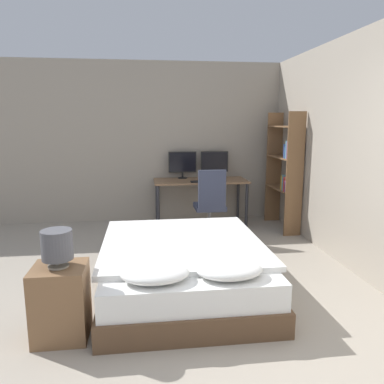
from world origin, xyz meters
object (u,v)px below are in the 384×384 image
(nightstand, at_px, (61,302))
(bookshelf, at_px, (286,167))
(bed, at_px, (183,267))
(monitor_right, at_px, (214,163))
(keyboard, at_px, (203,182))
(desk, at_px, (201,185))
(computer_mouse, at_px, (220,181))
(office_chair, at_px, (210,211))
(bedside_lamp, at_px, (57,245))
(monitor_left, at_px, (182,163))

(nightstand, bearing_deg, bookshelf, 43.18)
(bed, xyz_separation_m, bookshelf, (1.84, 2.02, 0.76))
(monitor_right, distance_m, keyboard, 0.59)
(desk, bearing_deg, bookshelf, -21.79)
(computer_mouse, height_order, office_chair, office_chair)
(keyboard, xyz_separation_m, office_chair, (0.02, -0.58, -0.35))
(bedside_lamp, bearing_deg, monitor_right, 61.28)
(bookshelf, bearing_deg, office_chair, -166.68)
(bedside_lamp, distance_m, desk, 3.60)
(bedside_lamp, bearing_deg, desk, 63.39)
(nightstand, bearing_deg, monitor_left, 68.83)
(nightstand, relative_size, bedside_lamp, 2.01)
(keyboard, height_order, bookshelf, bookshelf)
(bedside_lamp, distance_m, monitor_right, 3.94)
(monitor_left, bearing_deg, monitor_right, 0.00)
(monitor_left, distance_m, computer_mouse, 0.76)
(monitor_left, height_order, bookshelf, bookshelf)
(nightstand, xyz_separation_m, bedside_lamp, (0.00, 0.00, 0.47))
(bed, height_order, bedside_lamp, bedside_lamp)
(bed, xyz_separation_m, bedside_lamp, (-1.05, -0.69, 0.51))
(nightstand, xyz_separation_m, monitor_left, (1.34, 3.45, 0.71))
(monitor_right, bearing_deg, bed, -106.93)
(bed, bearing_deg, bedside_lamp, -146.63)
(bedside_lamp, relative_size, bookshelf, 0.16)
(bed, relative_size, monitor_right, 4.23)
(keyboard, height_order, computer_mouse, computer_mouse)
(nightstand, height_order, bedside_lamp, bedside_lamp)
(nightstand, xyz_separation_m, office_chair, (1.63, 2.41, 0.12))
(keyboard, bearing_deg, bookshelf, -12.56)
(monitor_left, bearing_deg, bookshelf, -25.46)
(nightstand, bearing_deg, computer_mouse, 57.65)
(monitor_right, xyz_separation_m, office_chair, (-0.26, -1.04, -0.60))
(monitor_left, bearing_deg, desk, -39.57)
(monitor_left, distance_m, office_chair, 1.23)
(bedside_lamp, bearing_deg, computer_mouse, 57.65)
(keyboard, distance_m, bookshelf, 1.33)
(computer_mouse, relative_size, bookshelf, 0.04)
(bedside_lamp, bearing_deg, office_chair, 55.89)
(bed, distance_m, computer_mouse, 2.50)
(computer_mouse, bearing_deg, keyboard, 180.00)
(desk, relative_size, office_chair, 1.49)
(bed, bearing_deg, keyboard, 76.28)
(bedside_lamp, bearing_deg, bookshelf, 43.18)
(computer_mouse, xyz_separation_m, office_chair, (-0.26, -0.58, -0.36))
(bed, bearing_deg, bookshelf, 47.69)
(office_chair, height_order, bookshelf, bookshelf)
(bed, height_order, monitor_left, monitor_left)
(keyboard, bearing_deg, monitor_right, 58.64)
(monitor_left, relative_size, monitor_right, 1.00)
(monitor_left, distance_m, monitor_right, 0.55)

